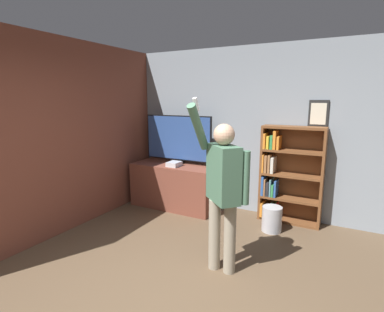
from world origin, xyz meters
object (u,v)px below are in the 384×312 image
object	(u,v)px
game_console	(174,164)
person	(223,185)
television	(178,139)
waste_bin	(272,219)
bookshelf	(285,176)

from	to	relation	value
game_console	person	world-z (taller)	person
game_console	person	bearing A→B (deg)	-43.41
television	game_console	distance (m)	0.47
waste_bin	television	bearing A→B (deg)	169.15
bookshelf	person	distance (m)	1.79
game_console	bookshelf	xyz separation A→B (m)	(1.75, 0.39, -0.08)
bookshelf	person	size ratio (longest dim) A/B	0.78
television	person	distance (m)	2.20
bookshelf	waste_bin	xyz separation A→B (m)	(-0.06, -0.48, -0.54)
game_console	television	bearing A→B (deg)	103.94
television	bookshelf	world-z (taller)	television
game_console	person	xyz separation A→B (m)	(1.44, -1.36, 0.19)
television	bookshelf	size ratio (longest dim) A/B	0.85
television	person	world-z (taller)	person
person	game_console	bearing A→B (deg)	179.69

